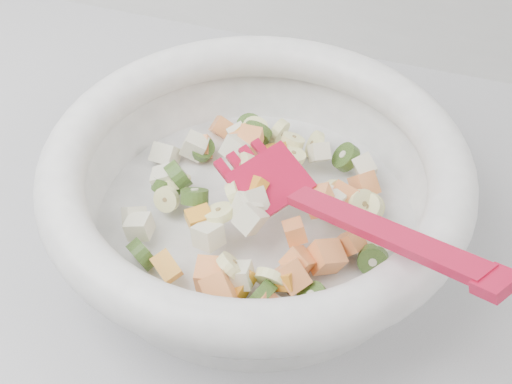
% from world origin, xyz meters
% --- Properties ---
extents(mixing_bowl, '(0.38, 0.36, 0.14)m').
position_xyz_m(mixing_bowl, '(0.12, 1.43, 0.95)').
color(mixing_bowl, white).
rests_on(mixing_bowl, counter).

